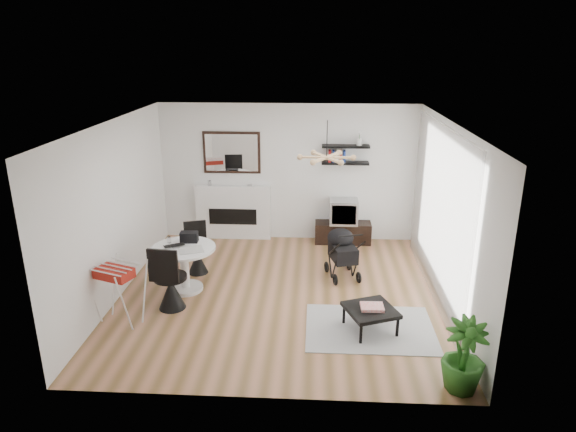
# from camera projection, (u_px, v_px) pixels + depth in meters

# --- Properties ---
(floor) EXTENTS (5.00, 5.00, 0.00)m
(floor) POSITION_uv_depth(u_px,v_px,m) (279.00, 294.00, 8.12)
(floor) COLOR brown
(floor) RESTS_ON ground
(ceiling) EXTENTS (5.00, 5.00, 0.00)m
(ceiling) POSITION_uv_depth(u_px,v_px,m) (278.00, 123.00, 7.25)
(ceiling) COLOR white
(ceiling) RESTS_ON wall_back
(wall_back) EXTENTS (5.00, 0.00, 5.00)m
(wall_back) POSITION_uv_depth(u_px,v_px,m) (288.00, 173.00, 10.05)
(wall_back) COLOR white
(wall_back) RESTS_ON floor
(wall_left) EXTENTS (0.00, 5.00, 5.00)m
(wall_left) POSITION_uv_depth(u_px,v_px,m) (116.00, 211.00, 7.82)
(wall_left) COLOR white
(wall_left) RESTS_ON floor
(wall_right) EXTENTS (0.00, 5.00, 5.00)m
(wall_right) POSITION_uv_depth(u_px,v_px,m) (448.00, 217.00, 7.55)
(wall_right) COLOR white
(wall_right) RESTS_ON floor
(sheer_curtain) EXTENTS (0.04, 3.60, 2.60)m
(sheer_curtain) POSITION_uv_depth(u_px,v_px,m) (438.00, 212.00, 7.75)
(sheer_curtain) COLOR white
(sheer_curtain) RESTS_ON wall_right
(fireplace) EXTENTS (1.50, 0.17, 2.16)m
(fireplace) POSITION_uv_depth(u_px,v_px,m) (233.00, 206.00, 10.25)
(fireplace) COLOR white
(fireplace) RESTS_ON floor
(shelf_lower) EXTENTS (0.90, 0.25, 0.04)m
(shelf_lower) POSITION_uv_depth(u_px,v_px,m) (345.00, 163.00, 9.79)
(shelf_lower) COLOR black
(shelf_lower) RESTS_ON wall_back
(shelf_upper) EXTENTS (0.90, 0.25, 0.04)m
(shelf_upper) POSITION_uv_depth(u_px,v_px,m) (346.00, 146.00, 9.69)
(shelf_upper) COLOR black
(shelf_upper) RESTS_ON wall_back
(pendant_lamp) EXTENTS (0.90, 0.90, 0.10)m
(pendant_lamp) POSITION_uv_depth(u_px,v_px,m) (327.00, 157.00, 7.68)
(pendant_lamp) COLOR tan
(pendant_lamp) RESTS_ON ceiling
(tv_console) EXTENTS (1.10, 0.38, 0.41)m
(tv_console) POSITION_uv_depth(u_px,v_px,m) (343.00, 232.00, 10.17)
(tv_console) COLOR black
(tv_console) RESTS_ON floor
(crt_tv) EXTENTS (0.54, 0.47, 0.47)m
(crt_tv) POSITION_uv_depth(u_px,v_px,m) (344.00, 211.00, 10.02)
(crt_tv) COLOR #ADADAF
(crt_tv) RESTS_ON tv_console
(dining_table) EXTENTS (1.01, 1.01, 0.74)m
(dining_table) POSITION_uv_depth(u_px,v_px,m) (184.00, 262.00, 8.12)
(dining_table) COLOR white
(dining_table) RESTS_ON floor
(laptop) EXTENTS (0.39, 0.34, 0.03)m
(laptop) POSITION_uv_depth(u_px,v_px,m) (175.00, 247.00, 8.01)
(laptop) COLOR black
(laptop) RESTS_ON dining_table
(black_bag) EXTENTS (0.29, 0.18, 0.17)m
(black_bag) POSITION_uv_depth(u_px,v_px,m) (189.00, 237.00, 8.23)
(black_bag) COLOR black
(black_bag) RESTS_ON dining_table
(newspaper) EXTENTS (0.45, 0.42, 0.01)m
(newspaper) POSITION_uv_depth(u_px,v_px,m) (191.00, 250.00, 7.92)
(newspaper) COLOR beige
(newspaper) RESTS_ON dining_table
(drinking_glass) EXTENTS (0.06, 0.06, 0.10)m
(drinking_glass) POSITION_uv_depth(u_px,v_px,m) (169.00, 240.00, 8.20)
(drinking_glass) COLOR white
(drinking_glass) RESTS_ON dining_table
(chair_far) EXTENTS (0.46, 0.47, 0.88)m
(chair_far) POSITION_uv_depth(u_px,v_px,m) (197.00, 257.00, 8.82)
(chair_far) COLOR black
(chair_far) RESTS_ON floor
(chair_near) EXTENTS (0.49, 0.51, 1.03)m
(chair_near) POSITION_uv_depth(u_px,v_px,m) (171.00, 289.00, 7.59)
(chair_near) COLOR black
(chair_near) RESTS_ON floor
(drying_rack) EXTENTS (0.74, 0.72, 0.88)m
(drying_rack) POSITION_uv_depth(u_px,v_px,m) (119.00, 293.00, 7.17)
(drying_rack) COLOR white
(drying_rack) RESTS_ON floor
(stroller) EXTENTS (0.62, 0.81, 0.91)m
(stroller) POSITION_uv_depth(u_px,v_px,m) (342.00, 254.00, 8.65)
(stroller) COLOR black
(stroller) RESTS_ON floor
(rug) EXTENTS (1.77, 1.28, 0.01)m
(rug) POSITION_uv_depth(u_px,v_px,m) (370.00, 328.00, 7.14)
(rug) COLOR #A5A5A5
(rug) RESTS_ON floor
(coffee_table) EXTENTS (0.82, 0.82, 0.33)m
(coffee_table) POSITION_uv_depth(u_px,v_px,m) (371.00, 311.00, 7.02)
(coffee_table) COLOR black
(coffee_table) RESTS_ON rug
(magazines) EXTENTS (0.32, 0.25, 0.04)m
(magazines) POSITION_uv_depth(u_px,v_px,m) (372.00, 307.00, 7.00)
(magazines) COLOR #DF3B37
(magazines) RESTS_ON coffee_table
(potted_plant) EXTENTS (0.50, 0.50, 0.88)m
(potted_plant) POSITION_uv_depth(u_px,v_px,m) (464.00, 356.00, 5.77)
(potted_plant) COLOR #26601B
(potted_plant) RESTS_ON floor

